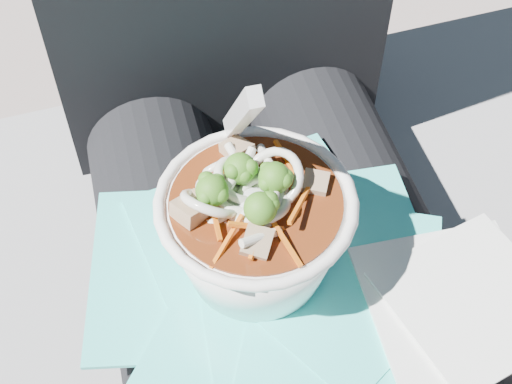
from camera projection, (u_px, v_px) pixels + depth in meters
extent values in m
cube|color=gray|center=(251.00, 319.00, 0.97)|extent=(1.03, 0.56, 0.45)
cylinder|color=black|center=(193.00, 327.00, 0.64)|extent=(0.14, 0.48, 0.14)
cylinder|color=black|center=(382.00, 283.00, 0.67)|extent=(0.14, 0.48, 0.14)
cube|color=#32D2C8|center=(194.00, 269.00, 0.59)|extent=(0.20, 0.20, 0.00)
cube|color=#32D2C8|center=(254.00, 326.00, 0.56)|extent=(0.20, 0.20, 0.00)
cube|color=#32D2C8|center=(273.00, 255.00, 0.60)|extent=(0.23, 0.25, 0.00)
cube|color=#32D2C8|center=(220.00, 374.00, 0.53)|extent=(0.18, 0.18, 0.00)
cube|color=#32D2C8|center=(315.00, 265.00, 0.59)|extent=(0.21, 0.20, 0.00)
cube|color=#32D2C8|center=(346.00, 300.00, 0.57)|extent=(0.21, 0.23, 0.00)
cube|color=#32D2C8|center=(338.00, 302.00, 0.56)|extent=(0.17, 0.17, 0.00)
cube|color=white|center=(452.00, 302.00, 0.56)|extent=(0.14, 0.14, 0.00)
cube|color=white|center=(474.00, 300.00, 0.56)|extent=(0.15, 0.15, 0.00)
torus|color=white|center=(256.00, 202.00, 0.52)|extent=(0.15, 0.15, 0.01)
cylinder|color=#4D1E0B|center=(256.00, 205.00, 0.52)|extent=(0.13, 0.13, 0.01)
torus|color=silver|center=(209.00, 204.00, 0.51)|extent=(0.05, 0.05, 0.05)
torus|color=silver|center=(258.00, 194.00, 0.51)|extent=(0.04, 0.04, 0.02)
torus|color=silver|center=(264.00, 191.00, 0.52)|extent=(0.05, 0.05, 0.02)
torus|color=silver|center=(241.00, 190.00, 0.52)|extent=(0.04, 0.05, 0.03)
torus|color=silver|center=(216.00, 191.00, 0.52)|extent=(0.04, 0.04, 0.02)
torus|color=silver|center=(239.00, 180.00, 0.52)|extent=(0.05, 0.05, 0.04)
torus|color=silver|center=(273.00, 179.00, 0.52)|extent=(0.05, 0.05, 0.04)
torus|color=silver|center=(248.00, 190.00, 0.52)|extent=(0.05, 0.04, 0.04)
torus|color=silver|center=(238.00, 193.00, 0.52)|extent=(0.04, 0.04, 0.02)
torus|color=silver|center=(213.00, 183.00, 0.52)|extent=(0.05, 0.05, 0.04)
torus|color=silver|center=(211.00, 208.00, 0.52)|extent=(0.04, 0.04, 0.02)
torus|color=silver|center=(252.00, 199.00, 0.51)|extent=(0.07, 0.07, 0.02)
torus|color=silver|center=(265.00, 207.00, 0.51)|extent=(0.05, 0.05, 0.03)
cylinder|color=silver|center=(266.00, 157.00, 0.54)|extent=(0.01, 0.03, 0.02)
cylinder|color=silver|center=(261.00, 237.00, 0.49)|extent=(0.03, 0.02, 0.02)
cylinder|color=silver|center=(215.00, 188.00, 0.52)|extent=(0.03, 0.01, 0.01)
cylinder|color=silver|center=(272.00, 183.00, 0.52)|extent=(0.01, 0.03, 0.02)
cylinder|color=silver|center=(243.00, 171.00, 0.53)|extent=(0.03, 0.03, 0.02)
cylinder|color=silver|center=(229.00, 189.00, 0.52)|extent=(0.03, 0.01, 0.02)
cylinder|color=silver|center=(238.00, 161.00, 0.53)|extent=(0.02, 0.03, 0.01)
cylinder|color=olive|center=(274.00, 188.00, 0.52)|extent=(0.01, 0.01, 0.01)
sphere|color=#286015|center=(275.00, 178.00, 0.51)|extent=(0.02, 0.02, 0.02)
sphere|color=#286015|center=(286.00, 177.00, 0.51)|extent=(0.01, 0.01, 0.01)
sphere|color=#286015|center=(267.00, 170.00, 0.51)|extent=(0.01, 0.01, 0.01)
sphere|color=#286015|center=(284.00, 180.00, 0.50)|extent=(0.01, 0.01, 0.01)
sphere|color=#286015|center=(267.00, 184.00, 0.51)|extent=(0.01, 0.01, 0.01)
cylinder|color=olive|center=(240.00, 179.00, 0.52)|extent=(0.01, 0.01, 0.01)
sphere|color=#286015|center=(240.00, 169.00, 0.51)|extent=(0.02, 0.02, 0.02)
sphere|color=#286015|center=(233.00, 171.00, 0.51)|extent=(0.01, 0.01, 0.01)
sphere|color=#286015|center=(245.00, 175.00, 0.51)|extent=(0.01, 0.01, 0.01)
sphere|color=#286015|center=(250.00, 167.00, 0.51)|extent=(0.01, 0.01, 0.01)
sphere|color=#286015|center=(250.00, 169.00, 0.51)|extent=(0.01, 0.01, 0.01)
cylinder|color=olive|center=(213.00, 201.00, 0.51)|extent=(0.01, 0.01, 0.01)
sphere|color=#286015|center=(212.00, 191.00, 0.50)|extent=(0.02, 0.02, 0.02)
sphere|color=#286015|center=(206.00, 197.00, 0.50)|extent=(0.01, 0.01, 0.01)
sphere|color=#286015|center=(220.00, 195.00, 0.50)|extent=(0.01, 0.01, 0.01)
sphere|color=#286015|center=(217.00, 182.00, 0.51)|extent=(0.01, 0.01, 0.01)
sphere|color=#286015|center=(206.00, 179.00, 0.50)|extent=(0.01, 0.01, 0.01)
cylinder|color=olive|center=(260.00, 219.00, 0.50)|extent=(0.01, 0.01, 0.01)
sphere|color=#286015|center=(260.00, 208.00, 0.49)|extent=(0.02, 0.02, 0.02)
sphere|color=#286015|center=(267.00, 199.00, 0.49)|extent=(0.01, 0.01, 0.01)
sphere|color=#286015|center=(270.00, 199.00, 0.49)|extent=(0.01, 0.01, 0.01)
sphere|color=#286015|center=(268.00, 199.00, 0.49)|extent=(0.01, 0.01, 0.01)
sphere|color=#286015|center=(271.00, 204.00, 0.49)|extent=(0.01, 0.01, 0.01)
cube|color=orange|center=(214.00, 213.00, 0.50)|extent=(0.00, 0.05, 0.01)
cube|color=orange|center=(256.00, 227.00, 0.50)|extent=(0.04, 0.01, 0.02)
cube|color=orange|center=(227.00, 242.00, 0.49)|extent=(0.03, 0.03, 0.02)
cube|color=orange|center=(288.00, 161.00, 0.54)|extent=(0.01, 0.04, 0.01)
cube|color=orange|center=(252.00, 170.00, 0.52)|extent=(0.05, 0.02, 0.01)
cube|color=orange|center=(250.00, 180.00, 0.52)|extent=(0.04, 0.02, 0.01)
cube|color=orange|center=(299.00, 205.00, 0.50)|extent=(0.03, 0.04, 0.01)
cube|color=orange|center=(261.00, 227.00, 0.49)|extent=(0.03, 0.04, 0.01)
cube|color=orange|center=(287.00, 244.00, 0.49)|extent=(0.01, 0.04, 0.01)
cube|color=orange|center=(258.00, 172.00, 0.52)|extent=(0.03, 0.05, 0.01)
cube|color=#8C6C4F|center=(315.00, 184.00, 0.53)|extent=(0.03, 0.03, 0.01)
cube|color=#8C6C4F|center=(237.00, 151.00, 0.55)|extent=(0.03, 0.03, 0.02)
cube|color=#8C6C4F|center=(192.00, 209.00, 0.51)|extent=(0.03, 0.03, 0.02)
cube|color=#8C6C4F|center=(257.00, 244.00, 0.49)|extent=(0.03, 0.03, 0.02)
ellipsoid|color=silver|center=(258.00, 208.00, 0.51)|extent=(0.03, 0.04, 0.01)
cube|color=silver|center=(241.00, 114.00, 0.50)|extent=(0.01, 0.09, 0.11)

